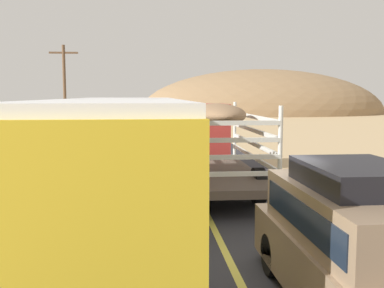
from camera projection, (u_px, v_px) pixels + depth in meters
The scene contains 10 objects.
ground_plane at pixel (236, 276), 8.24m from camera, with size 240.00×240.00×0.00m, color tan.
road_surface at pixel (236, 275), 8.24m from camera, with size 8.00×120.00×0.02m, color #2D2D33.
road_centre_line at pixel (236, 275), 8.24m from camera, with size 0.16×117.60×0.00m, color #D8CC4C.
suv_near at pixel (354, 240), 6.73m from camera, with size 1.90×4.62×2.29m.
livestock_truck at pixel (205, 133), 17.86m from camera, with size 2.53×9.70×3.02m.
bus at pixel (120, 169), 9.51m from camera, with size 2.54×10.00×3.21m.
car_far at pixel (181, 118), 44.24m from camera, with size 1.90×4.62×1.93m.
power_pole_mid at pixel (65, 88), 34.98m from camera, with size 2.20×0.24×7.16m.
boulder_near_shoulder at pixel (61, 131), 35.76m from camera, with size 1.34×1.17×0.86m, color #84705B.
distant_hill at pixel (262, 113), 80.26m from camera, with size 43.75×27.86×15.66m, color #8D6E4C.
Camera 1 is at (-1.55, -7.82, 3.31)m, focal length 41.96 mm.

